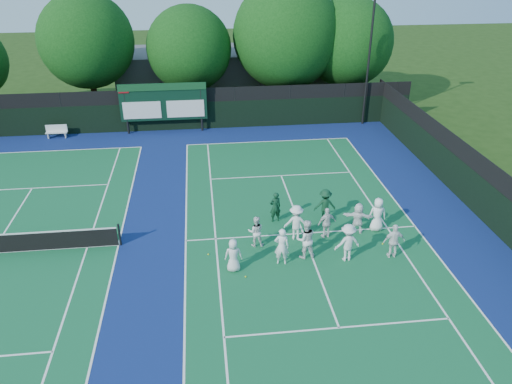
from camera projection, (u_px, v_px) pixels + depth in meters
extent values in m
plane|color=#1D380F|center=(308.00, 245.00, 22.57)|extent=(120.00, 120.00, 0.00)
cube|color=navy|center=(174.00, 242.00, 22.83)|extent=(34.00, 32.00, 0.01)
cube|color=#125B32|center=(303.00, 233.00, 23.45)|extent=(10.97, 23.77, 0.00)
cube|color=white|center=(268.00, 141.00, 33.95)|extent=(10.97, 0.08, 0.00)
cube|color=white|center=(186.00, 241.00, 22.88)|extent=(0.08, 23.77, 0.00)
cube|color=white|center=(415.00, 226.00, 24.02)|extent=(0.08, 23.77, 0.00)
cube|color=white|center=(216.00, 239.00, 23.02)|extent=(0.08, 23.77, 0.00)
cube|color=white|center=(387.00, 228.00, 23.88)|extent=(0.08, 23.77, 0.00)
cube|color=white|center=(339.00, 328.00, 17.80)|extent=(8.23, 0.08, 0.00)
cube|color=white|center=(281.00, 176.00, 29.10)|extent=(8.23, 0.08, 0.00)
cube|color=white|center=(303.00, 233.00, 23.45)|extent=(0.08, 12.80, 0.00)
cube|color=white|center=(56.00, 151.00, 32.49)|extent=(10.97, 0.08, 0.00)
cube|color=white|center=(118.00, 245.00, 22.56)|extent=(0.08, 23.77, 0.00)
cube|color=white|center=(87.00, 247.00, 22.42)|extent=(0.08, 23.77, 0.00)
cube|color=white|center=(32.00, 188.00, 27.65)|extent=(8.23, 0.08, 0.00)
cube|color=black|center=(179.00, 116.00, 35.62)|extent=(34.00, 0.08, 2.00)
cube|color=black|center=(178.00, 96.00, 34.94)|extent=(34.00, 0.05, 1.00)
cube|color=black|center=(488.00, 204.00, 23.94)|extent=(0.08, 32.00, 2.00)
cube|color=black|center=(495.00, 176.00, 23.25)|extent=(0.05, 32.00, 1.00)
cylinder|color=black|center=(126.00, 110.00, 34.55)|extent=(0.16, 0.16, 3.50)
cylinder|color=black|center=(201.00, 107.00, 35.10)|extent=(0.16, 0.16, 3.50)
cube|color=black|center=(163.00, 102.00, 34.62)|extent=(6.00, 0.15, 2.60)
cube|color=#12401E|center=(162.00, 87.00, 34.03)|extent=(6.00, 0.05, 0.50)
cube|color=silver|center=(142.00, 110.00, 34.60)|extent=(2.60, 0.04, 1.20)
cube|color=silver|center=(186.00, 109.00, 34.92)|extent=(2.60, 0.04, 1.20)
cube|color=maroon|center=(123.00, 90.00, 33.80)|extent=(0.70, 0.04, 0.50)
cube|color=#505055|center=(227.00, 73.00, 42.65)|extent=(18.00, 6.00, 4.00)
cylinder|color=black|center=(369.00, 56.00, 34.94)|extent=(0.16, 0.16, 10.00)
cylinder|color=black|center=(120.00, 235.00, 22.33)|extent=(0.10, 0.10, 1.10)
cube|color=silver|center=(57.00, 132.00, 34.40)|extent=(1.44, 0.39, 0.06)
cube|color=silver|center=(56.00, 128.00, 34.41)|extent=(1.44, 0.06, 0.48)
cube|color=silver|center=(49.00, 136.00, 34.44)|extent=(0.06, 0.34, 0.38)
cube|color=silver|center=(66.00, 135.00, 34.56)|extent=(0.06, 0.34, 0.38)
cylinder|color=#301E0D|center=(95.00, 97.00, 37.78)|extent=(0.44, 0.44, 3.21)
sphere|color=#0C370E|center=(86.00, 41.00, 35.88)|extent=(6.82, 6.82, 6.82)
sphere|color=#0C370E|center=(97.00, 49.00, 36.52)|extent=(4.77, 4.77, 4.77)
cylinder|color=#301E0D|center=(192.00, 97.00, 38.66)|extent=(0.44, 0.44, 2.69)
sphere|color=#0C370E|center=(189.00, 48.00, 36.97)|extent=(6.29, 6.29, 6.29)
sphere|color=#0C370E|center=(198.00, 56.00, 37.58)|extent=(4.41, 4.41, 4.41)
cylinder|color=#301E0D|center=(285.00, 93.00, 39.38)|extent=(0.44, 0.44, 2.86)
sphere|color=#0C370E|center=(286.00, 35.00, 37.35)|extent=(8.05, 8.05, 8.05)
sphere|color=#0C370E|center=(293.00, 45.00, 38.04)|extent=(5.64, 5.64, 5.64)
cylinder|color=#301E0D|center=(344.00, 92.00, 39.92)|extent=(0.44, 0.44, 2.69)
sphere|color=#0C370E|center=(349.00, 42.00, 38.14)|extent=(6.79, 6.79, 6.79)
sphere|color=#0C370E|center=(354.00, 50.00, 38.78)|extent=(4.75, 4.75, 4.75)
sphere|color=yellow|center=(246.00, 277.00, 20.43)|extent=(0.07, 0.07, 0.07)
sphere|color=yellow|center=(208.00, 254.00, 21.86)|extent=(0.07, 0.07, 0.07)
sphere|color=yellow|center=(296.00, 207.00, 25.66)|extent=(0.07, 0.07, 0.07)
sphere|color=yellow|center=(383.00, 244.00, 22.62)|extent=(0.07, 0.07, 0.07)
imported|color=silver|center=(233.00, 255.00, 20.55)|extent=(0.76, 0.53, 1.49)
imported|color=white|center=(282.00, 246.00, 20.94)|extent=(0.69, 0.51, 1.72)
imported|color=white|center=(306.00, 239.00, 21.35)|extent=(0.92, 0.74, 1.81)
imported|color=silver|center=(348.00, 243.00, 21.18)|extent=(1.21, 0.80, 1.74)
imported|color=white|center=(394.00, 241.00, 21.39)|extent=(0.95, 0.40, 1.61)
imported|color=silver|center=(256.00, 231.00, 22.23)|extent=(0.77, 0.62, 1.48)
imported|color=white|center=(296.00, 222.00, 22.68)|extent=(1.18, 0.77, 1.72)
imported|color=silver|center=(327.00, 223.00, 22.84)|extent=(0.96, 0.57, 1.52)
imported|color=white|center=(358.00, 218.00, 23.23)|extent=(1.49, 0.86, 1.53)
imported|color=white|center=(377.00, 214.00, 23.38)|extent=(0.87, 0.61, 1.68)
imported|color=#0E341F|center=(275.00, 207.00, 24.13)|extent=(0.64, 0.49, 1.57)
imported|color=#0F371F|center=(325.00, 205.00, 24.23)|extent=(1.08, 0.64, 1.65)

